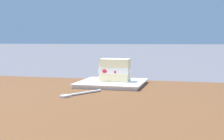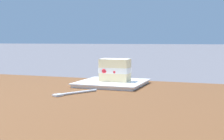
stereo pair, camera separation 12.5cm
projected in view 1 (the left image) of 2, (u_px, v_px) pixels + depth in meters
The scene contains 5 objects.
patio_table at pixel (31, 123), 1.05m from camera, with size 1.48×0.93×0.75m.
dessert_plate at pixel (112, 83), 1.25m from camera, with size 0.26×0.26×0.02m.
cake_slice at pixel (115, 70), 1.25m from camera, with size 0.12×0.07×0.09m.
dessert_fork at pixel (79, 94), 1.03m from camera, with size 0.10×0.16×0.01m.
paper_napkin at pixel (119, 81), 1.38m from camera, with size 0.14×0.12×0.00m.
Camera 1 is at (-0.52, 0.93, 0.93)m, focal length 50.23 mm.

